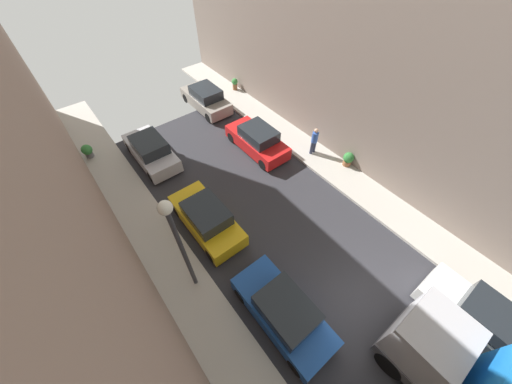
{
  "coord_description": "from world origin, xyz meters",
  "views": [
    {
      "loc": [
        -5.49,
        -0.18,
        11.28
      ],
      "look_at": [
        0.21,
        7.0,
        0.5
      ],
      "focal_mm": 19.4,
      "sensor_mm": 36.0,
      "label": 1
    }
  ],
  "objects_px": {
    "parked_car_left_3": "(151,151)",
    "potted_plant_0": "(87,151)",
    "potted_plant_2": "(348,159)",
    "parked_car_right_1": "(484,322)",
    "pedestrian": "(314,140)",
    "parked_car_right_3": "(206,99)",
    "potted_plant_3": "(235,83)",
    "parked_car_left_1": "(284,312)",
    "parked_car_right_2": "(257,140)",
    "parked_car_left_2": "(207,218)",
    "lamp_post": "(177,238)"
  },
  "relations": [
    {
      "from": "parked_car_left_3",
      "to": "potted_plant_0",
      "type": "xyz_separation_m",
      "value": [
        -2.87,
        2.47,
        -0.12
      ]
    },
    {
      "from": "parked_car_left_3",
      "to": "potted_plant_2",
      "type": "relative_size",
      "value": 5.0
    },
    {
      "from": "parked_car_right_1",
      "to": "pedestrian",
      "type": "distance_m",
      "value": 10.86
    },
    {
      "from": "parked_car_right_3",
      "to": "potted_plant_3",
      "type": "bearing_deg",
      "value": 11.85
    },
    {
      "from": "parked_car_right_1",
      "to": "potted_plant_3",
      "type": "relative_size",
      "value": 4.88
    },
    {
      "from": "parked_car_left_1",
      "to": "parked_car_right_2",
      "type": "xyz_separation_m",
      "value": [
        5.4,
        8.3,
        0.0
      ]
    },
    {
      "from": "parked_car_right_1",
      "to": "parked_car_left_2",
      "type": "bearing_deg",
      "value": 118.3
    },
    {
      "from": "parked_car_left_1",
      "to": "parked_car_right_2",
      "type": "height_order",
      "value": "same"
    },
    {
      "from": "parked_car_right_2",
      "to": "potted_plant_3",
      "type": "xyz_separation_m",
      "value": [
        2.93,
        6.42,
        -0.08
      ]
    },
    {
      "from": "lamp_post",
      "to": "potted_plant_0",
      "type": "bearing_deg",
      "value": 95.25
    },
    {
      "from": "parked_car_right_2",
      "to": "potted_plant_3",
      "type": "height_order",
      "value": "parked_car_right_2"
    },
    {
      "from": "parked_car_left_2",
      "to": "parked_car_right_1",
      "type": "distance_m",
      "value": 11.39
    },
    {
      "from": "pedestrian",
      "to": "potted_plant_3",
      "type": "relative_size",
      "value": 2.0
    },
    {
      "from": "parked_car_right_1",
      "to": "potted_plant_3",
      "type": "xyz_separation_m",
      "value": [
        2.93,
        19.43,
        -0.08
      ]
    },
    {
      "from": "potted_plant_0",
      "to": "parked_car_right_1",
      "type": "bearing_deg",
      "value": -65.95
    },
    {
      "from": "parked_car_left_3",
      "to": "potted_plant_3",
      "type": "xyz_separation_m",
      "value": [
        8.33,
        3.37,
        -0.08
      ]
    },
    {
      "from": "parked_car_left_1",
      "to": "potted_plant_2",
      "type": "bearing_deg",
      "value": 24.81
    },
    {
      "from": "potted_plant_0",
      "to": "lamp_post",
      "type": "height_order",
      "value": "lamp_post"
    },
    {
      "from": "pedestrian",
      "to": "potted_plant_0",
      "type": "xyz_separation_m",
      "value": [
        -10.56,
        7.92,
        -0.47
      ]
    },
    {
      "from": "parked_car_left_3",
      "to": "potted_plant_2",
      "type": "bearing_deg",
      "value": -41.22
    },
    {
      "from": "parked_car_left_1",
      "to": "parked_car_right_1",
      "type": "xyz_separation_m",
      "value": [
        5.4,
        -4.72,
        0.0
      ]
    },
    {
      "from": "pedestrian",
      "to": "lamp_post",
      "type": "bearing_deg",
      "value": -164.58
    },
    {
      "from": "parked_car_left_2",
      "to": "parked_car_right_2",
      "type": "bearing_deg",
      "value": 28.93
    },
    {
      "from": "pedestrian",
      "to": "potted_plant_2",
      "type": "xyz_separation_m",
      "value": [
        0.79,
        -1.97,
        -0.47
      ]
    },
    {
      "from": "parked_car_left_1",
      "to": "potted_plant_0",
      "type": "xyz_separation_m",
      "value": [
        -2.87,
        13.81,
        -0.12
      ]
    },
    {
      "from": "parked_car_left_3",
      "to": "lamp_post",
      "type": "relative_size",
      "value": 0.79
    },
    {
      "from": "parked_car_left_2",
      "to": "potted_plant_2",
      "type": "xyz_separation_m",
      "value": [
        8.48,
        -1.39,
        -0.12
      ]
    },
    {
      "from": "parked_car_right_1",
      "to": "potted_plant_0",
      "type": "distance_m",
      "value": 20.29
    },
    {
      "from": "parked_car_right_2",
      "to": "parked_car_left_3",
      "type": "bearing_deg",
      "value": 150.55
    },
    {
      "from": "parked_car_left_3",
      "to": "potted_plant_3",
      "type": "relative_size",
      "value": 4.88
    },
    {
      "from": "parked_car_left_3",
      "to": "lamp_post",
      "type": "xyz_separation_m",
      "value": [
        -1.9,
        -8.1,
        2.94
      ]
    },
    {
      "from": "potted_plant_3",
      "to": "parked_car_left_3",
      "type": "bearing_deg",
      "value": -157.99
    },
    {
      "from": "parked_car_right_1",
      "to": "parked_car_right_3",
      "type": "distance_m",
      "value": 18.82
    },
    {
      "from": "potted_plant_2",
      "to": "lamp_post",
      "type": "distance_m",
      "value": 10.84
    },
    {
      "from": "lamp_post",
      "to": "parked_car_right_2",
      "type": "bearing_deg",
      "value": 34.66
    },
    {
      "from": "parked_car_right_2",
      "to": "pedestrian",
      "type": "height_order",
      "value": "pedestrian"
    },
    {
      "from": "parked_car_left_1",
      "to": "lamp_post",
      "type": "distance_m",
      "value": 4.78
    },
    {
      "from": "potted_plant_3",
      "to": "parked_car_left_2",
      "type": "bearing_deg",
      "value": -131.54
    },
    {
      "from": "parked_car_right_2",
      "to": "potted_plant_3",
      "type": "distance_m",
      "value": 7.05
    },
    {
      "from": "parked_car_left_3",
      "to": "parked_car_left_1",
      "type": "bearing_deg",
      "value": -90.0
    },
    {
      "from": "parked_car_left_2",
      "to": "potted_plant_3",
      "type": "bearing_deg",
      "value": 48.46
    },
    {
      "from": "pedestrian",
      "to": "lamp_post",
      "type": "distance_m",
      "value": 10.28
    },
    {
      "from": "lamp_post",
      "to": "potted_plant_2",
      "type": "bearing_deg",
      "value": 3.69
    },
    {
      "from": "parked_car_right_1",
      "to": "potted_plant_2",
      "type": "height_order",
      "value": "parked_car_right_1"
    },
    {
      "from": "parked_car_right_3",
      "to": "lamp_post",
      "type": "bearing_deg",
      "value": -123.93
    },
    {
      "from": "parked_car_left_2",
      "to": "parked_car_left_1",
      "type": "bearing_deg",
      "value": -90.0
    },
    {
      "from": "parked_car_left_1",
      "to": "potted_plant_2",
      "type": "distance_m",
      "value": 9.34
    },
    {
      "from": "parked_car_left_1",
      "to": "lamp_post",
      "type": "relative_size",
      "value": 0.79
    },
    {
      "from": "pedestrian",
      "to": "potted_plant_2",
      "type": "distance_m",
      "value": 2.18
    },
    {
      "from": "parked_car_left_2",
      "to": "parked_car_right_1",
      "type": "relative_size",
      "value": 1.0
    }
  ]
}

